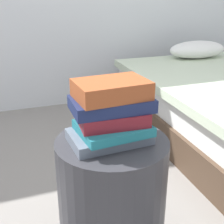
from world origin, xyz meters
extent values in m
ellipsoid|color=white|center=(1.42, 1.54, 0.54)|extent=(0.57, 0.30, 0.16)
cylinder|color=#333338|center=(0.00, 0.00, 0.28)|extent=(0.42, 0.42, 0.57)
cube|color=slate|center=(-0.01, 0.00, 0.58)|extent=(0.29, 0.19, 0.04)
cube|color=#1E727F|center=(0.00, -0.01, 0.62)|extent=(0.25, 0.22, 0.03)
cube|color=maroon|center=(0.00, 0.01, 0.66)|extent=(0.25, 0.19, 0.05)
cube|color=#19234C|center=(0.00, 0.01, 0.71)|extent=(0.28, 0.17, 0.04)
cube|color=#994723|center=(0.00, 0.01, 0.76)|extent=(0.25, 0.18, 0.06)
camera|label=1|loc=(-0.35, -0.95, 1.08)|focal=49.88mm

